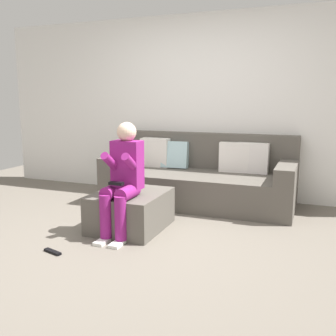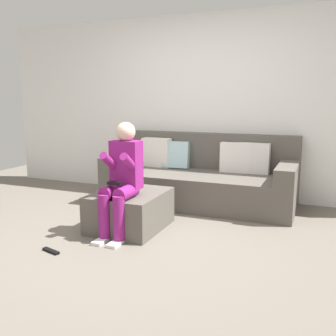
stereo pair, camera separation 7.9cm
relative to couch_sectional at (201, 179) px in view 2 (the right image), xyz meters
name	(u,v)px [view 2 (the right image)]	position (x,y,z in m)	size (l,w,h in m)	color
ground_plane	(135,242)	(-0.14, -1.59, -0.31)	(8.14, 8.14, 0.00)	#6B6359
wall_back	(202,107)	(-0.14, 0.47, 0.92)	(6.26, 0.10, 2.47)	white
couch_sectional	(201,179)	(0.00, 0.00, 0.00)	(2.39, 0.99, 0.89)	#59544C
ottoman	(130,210)	(-0.38, -1.24, -0.12)	(0.68, 0.81, 0.39)	#59544C
person_seated	(122,176)	(-0.36, -1.44, 0.28)	(0.29, 0.58, 1.12)	#8C1E72
remote_near_ottoman	(51,251)	(-0.72, -2.09, -0.30)	(0.20, 0.04, 0.02)	black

